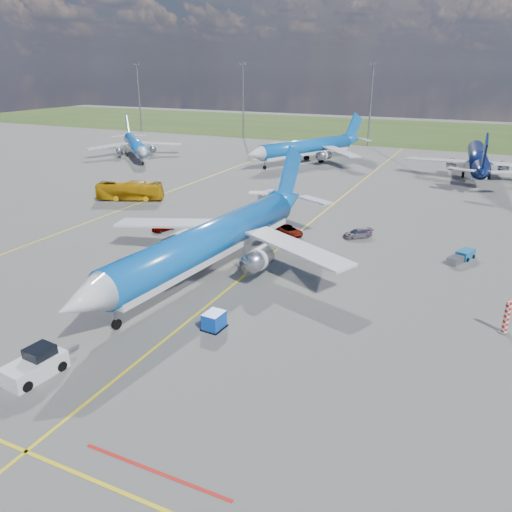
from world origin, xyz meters
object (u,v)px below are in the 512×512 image
at_px(bg_jet_nnw, 306,162).
at_px(uld_container, 214,321).
at_px(apron_bus, 130,191).
at_px(service_car_c, 358,233).
at_px(service_car_b, 289,230).
at_px(bg_jet_nw, 137,157).
at_px(pushback_tug, 36,365).
at_px(main_airliner, 212,274).
at_px(baggage_tug_c, 267,194).
at_px(baggage_tug_w, 462,256).
at_px(warning_post, 507,317).
at_px(bg_jet_n, 475,175).
at_px(service_car_a, 164,226).

bearing_deg(bg_jet_nnw, uld_container, -51.05).
distance_m(apron_bus, service_car_c, 40.78).
bearing_deg(uld_container, service_car_b, 101.40).
bearing_deg(bg_jet_nw, pushback_tug, -101.92).
distance_m(main_airliner, baggage_tug_c, 35.71).
distance_m(bg_jet_nnw, baggage_tug_w, 65.61).
bearing_deg(baggage_tug_c, service_car_b, -54.07).
distance_m(warning_post, baggage_tug_c, 51.99).
distance_m(bg_jet_nnw, service_car_c, 55.96).
bearing_deg(bg_jet_nw, service_car_c, -75.39).
bearing_deg(service_car_c, baggage_tug_w, 33.62).
relative_size(pushback_tug, baggage_tug_w, 1.29).
bearing_deg(baggage_tug_w, main_airliner, -125.49).
height_order(warning_post, baggage_tug_w, warning_post).
bearing_deg(pushback_tug, bg_jet_n, 80.24).
bearing_deg(uld_container, baggage_tug_w, 59.25).
height_order(main_airliner, uld_container, main_airliner).
distance_m(bg_jet_nnw, service_car_b, 55.29).
height_order(uld_container, service_car_a, uld_container).
bearing_deg(pushback_tug, bg_jet_nw, 129.31).
distance_m(bg_jet_nw, baggage_tug_c, 52.05).
relative_size(bg_jet_n, uld_container, 21.18).
bearing_deg(warning_post, baggage_tug_w, 105.44).
bearing_deg(bg_jet_nw, main_airliner, -91.69).
bearing_deg(uld_container, bg_jet_nnw, 108.02).
bearing_deg(warning_post, service_car_c, 132.11).
xyz_separation_m(baggage_tug_w, baggage_tug_c, (-33.48, 18.53, -0.05)).
bearing_deg(baggage_tug_w, baggage_tug_c, 172.62).
bearing_deg(bg_jet_n, pushback_tug, 69.97).
distance_m(bg_jet_nnw, pushback_tug, 92.46).
height_order(pushback_tug, apron_bus, apron_bus).
relative_size(warning_post, pushback_tug, 0.47).
height_order(warning_post, main_airliner, main_airliner).
distance_m(uld_container, baggage_tug_w, 32.61).
bearing_deg(baggage_tug_w, bg_jet_nw, 174.05).
xyz_separation_m(apron_bus, service_car_b, (31.89, -6.13, -0.96)).
bearing_deg(bg_jet_n, baggage_tug_c, 43.16).
relative_size(bg_jet_nnw, service_car_a, 10.70).
relative_size(apron_bus, baggage_tug_c, 2.58).
bearing_deg(bg_jet_n, bg_jet_nnw, -2.98).
relative_size(warning_post, service_car_a, 0.81).
height_order(pushback_tug, baggage_tug_c, pushback_tug).
distance_m(bg_jet_nw, service_car_c, 77.09).
bearing_deg(apron_bus, uld_container, -155.81).
bearing_deg(warning_post, main_airliner, 178.69).
distance_m(bg_jet_nw, service_car_b, 71.26).
bearing_deg(service_car_b, bg_jet_nnw, 50.21).
height_order(service_car_b, baggage_tug_c, service_car_b).
distance_m(baggage_tug_w, baggage_tug_c, 38.27).
xyz_separation_m(apron_bus, service_car_a, (15.19, -11.80, -0.95)).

